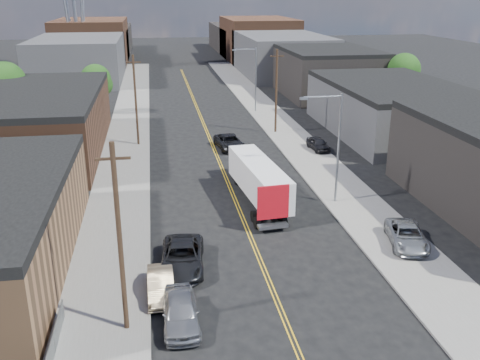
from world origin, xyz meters
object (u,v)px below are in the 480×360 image
object	(u,v)px
semi_truck	(255,175)
car_right_lot_c	(318,144)
car_left_a	(180,311)
car_right_lot_a	(407,235)
car_ahead_truck	(229,142)
car_left_c	(182,257)
car_left_b	(161,285)

from	to	relation	value
semi_truck	car_right_lot_c	distance (m)	15.71
car_left_a	car_right_lot_c	xyz separation A→B (m)	(16.44, 29.59, 0.03)
car_left_a	car_right_lot_c	bearing A→B (deg)	60.57
car_right_lot_a	car_ahead_truck	distance (m)	26.82
car_left_c	car_right_lot_a	distance (m)	15.15
semi_truck	car_right_lot_c	size ratio (longest dim) A/B	3.48
semi_truck	car_right_lot_a	size ratio (longest dim) A/B	2.76
semi_truck	car_right_lot_a	world-z (taller)	semi_truck
semi_truck	car_left_c	world-z (taller)	semi_truck
semi_truck	car_left_a	xyz separation A→B (m)	(-7.16, -16.98, -1.23)
semi_truck	car_ahead_truck	size ratio (longest dim) A/B	2.53
car_left_c	car_right_lot_c	bearing A→B (deg)	61.21
car_left_a	car_left_c	bearing A→B (deg)	85.39
car_left_a	car_left_c	xyz separation A→B (m)	(0.44, 6.00, -0.00)
car_right_lot_c	car_right_lot_a	bearing A→B (deg)	-96.73
car_left_c	car_right_lot_c	xyz separation A→B (m)	(16.00, 23.59, 0.04)
semi_truck	car_right_lot_c	xyz separation A→B (m)	(9.29, 12.61, -1.20)
car_right_lot_a	car_right_lot_c	xyz separation A→B (m)	(0.86, 23.04, -0.02)
car_left_b	car_ahead_truck	world-z (taller)	car_ahead_truck
semi_truck	car_left_c	xyz separation A→B (m)	(-6.71, -10.98, -1.24)
semi_truck	car_right_lot_a	distance (m)	13.46
car_left_b	car_left_c	bearing A→B (deg)	64.20
semi_truck	car_left_c	size ratio (longest dim) A/B	2.43
car_right_lot_a	car_left_b	bearing A→B (deg)	-154.35
car_right_lot_a	car_right_lot_c	world-z (taller)	car_right_lot_a
car_left_b	car_left_c	distance (m)	3.31
car_left_b	car_right_lot_a	xyz separation A→B (m)	(16.54, 3.55, 0.16)
car_left_a	car_left_b	world-z (taller)	car_left_a
semi_truck	car_left_c	bearing A→B (deg)	-127.12
car_left_c	car_right_lot_a	bearing A→B (deg)	7.43
car_left_a	car_ahead_truck	size ratio (longest dim) A/B	0.86
car_right_lot_a	car_ahead_truck	bearing A→B (deg)	121.94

